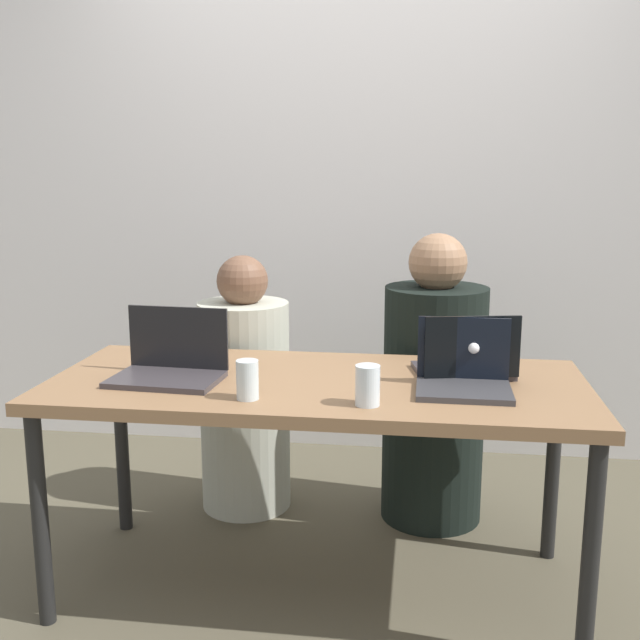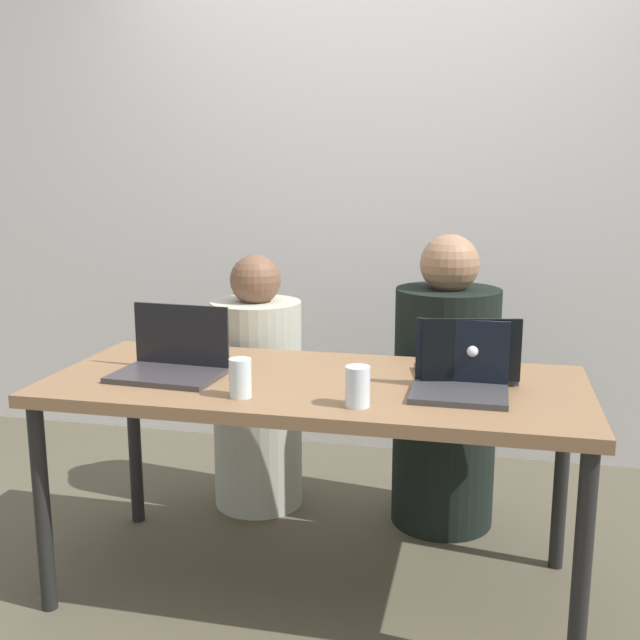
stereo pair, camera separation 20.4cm
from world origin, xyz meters
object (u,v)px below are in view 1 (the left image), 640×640
Objects in this scene: laptop_front_left at (170,364)px; water_glass_right at (368,388)px; laptop_front_right at (464,375)px; person_on_right at (434,395)px; water_glass_left at (248,382)px; person_on_left at (245,397)px; laptop_back_right at (466,363)px.

laptop_front_left is 3.02× the size of water_glass_right.
laptop_front_left is 1.24× the size of laptop_front_right.
laptop_front_right is at bearing 33.76° from water_glass_right.
laptop_front_right is at bearing 3.86° from laptop_front_left.
person_on_right is 1.02m from water_glass_left.
laptop_front_left is (-0.85, -0.64, 0.26)m from person_on_right.
water_glass_left is (0.21, -0.81, 0.31)m from person_on_left.
water_glass_right is at bearing 37.34° from laptop_back_right.
laptop_front_right is 0.65m from water_glass_left.
person_on_left is 1.03m from laptop_back_right.
person_on_left is 2.98× the size of laptop_front_left.
person_on_left reaches higher than laptop_back_right.
laptop_front_left is 0.92m from laptop_front_right.
person_on_left is at bearing -41.50° from laptop_back_right.
laptop_back_right reaches higher than water_glass_right.
laptop_front_left is 0.95m from laptop_back_right.
water_glass_left is at bearing 15.19° from laptop_back_right.
laptop_back_right is at bearing 90.16° from person_on_right.
person_on_right is 1.09m from laptop_front_left.
person_on_right is 9.87× the size of water_glass_left.
water_glass_left is at bearing 118.13° from person_on_left.
person_on_right is at bearing 76.17° from water_glass_right.
person_on_right reaches higher than person_on_left.
water_glass_left is (0.29, -0.17, 0.00)m from laptop_front_left.
water_glass_right is (-0.28, -0.19, 0.00)m from laptop_front_right.
person_on_right is 4.05× the size of laptop_front_right.
laptop_back_right is at bearing 85.06° from laptop_front_right.
person_on_left is 3.07× the size of laptop_back_right.
water_glass_left and water_glass_right have the same top height.
person_on_left is 9.04× the size of water_glass_left.
person_on_right is 3.36× the size of laptop_back_right.
laptop_back_right is at bearing 26.97° from water_glass_left.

